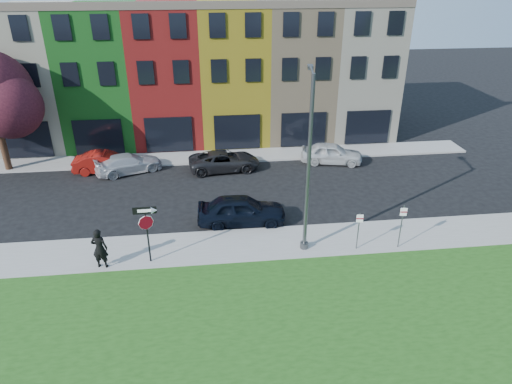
{
  "coord_description": "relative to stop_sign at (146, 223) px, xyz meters",
  "views": [
    {
      "loc": [
        -2.37,
        -16.1,
        12.51
      ],
      "look_at": [
        -0.02,
        4.0,
        2.49
      ],
      "focal_mm": 32.0,
      "sensor_mm": 36.0,
      "label": 1
    }
  ],
  "objects": [
    {
      "name": "sidewalk_far",
      "position": [
        2.22,
        12.92,
        -2.11
      ],
      "size": [
        40.0,
        2.4,
        0.12
      ],
      "primitive_type": "cube",
      "color": "gray",
      "rests_on": "ground"
    },
    {
      "name": "parked_car_white",
      "position": [
        11.62,
        10.97,
        -1.44
      ],
      "size": [
        3.62,
        5.04,
        1.46
      ],
      "primitive_type": "imported",
      "rotation": [
        0.0,
        0.0,
        1.34
      ],
      "color": "silver",
      "rests_on": "ground"
    },
    {
      "name": "rowhouse_block",
      "position": [
        2.72,
        19.11,
        2.82
      ],
      "size": [
        30.0,
        10.12,
        10.0
      ],
      "color": "beige",
      "rests_on": "ground"
    },
    {
      "name": "stop_sign",
      "position": [
        0.0,
        0.0,
        0.0
      ],
      "size": [
        1.05,
        0.11,
        2.88
      ],
      "rotation": [
        0.0,
        0.0,
        0.02
      ],
      "color": "black",
      "rests_on": "sidewalk_near"
    },
    {
      "name": "parked_car_red",
      "position": [
        -3.92,
        11.2,
        -1.47
      ],
      "size": [
        1.56,
        4.25,
        1.39
      ],
      "primitive_type": "imported",
      "rotation": [
        0.0,
        0.0,
        1.58
      ],
      "color": "maroon",
      "rests_on": "ground"
    },
    {
      "name": "parking_sign_b",
      "position": [
        11.99,
        -0.19,
        -0.62
      ],
      "size": [
        0.32,
        0.1,
        2.3
      ],
      "rotation": [
        0.0,
        0.0,
        -0.13
      ],
      "color": "#4A4C4F",
      "rests_on": "sidewalk_near"
    },
    {
      "name": "sidewalk_near",
      "position": [
        7.22,
        0.92,
        -2.11
      ],
      "size": [
        40.0,
        3.0,
        0.12
      ],
      "primitive_type": "cube",
      "color": "gray",
      "rests_on": "ground"
    },
    {
      "name": "ground",
      "position": [
        5.22,
        -2.08,
        -2.17
      ],
      "size": [
        120.0,
        120.0,
        0.0
      ],
      "primitive_type": "plane",
      "color": "black",
      "rests_on": "ground"
    },
    {
      "name": "parked_car_silver",
      "position": [
        -2.38,
        10.95,
        -1.53
      ],
      "size": [
        4.89,
        5.68,
        1.28
      ],
      "primitive_type": "imported",
      "rotation": [
        0.0,
        0.0,
        1.96
      ],
      "color": "#AFAEB3",
      "rests_on": "ground"
    },
    {
      "name": "parked_car_dark",
      "position": [
        4.04,
        10.6,
        -1.5
      ],
      "size": [
        3.0,
        5.16,
        1.33
      ],
      "primitive_type": "imported",
      "rotation": [
        0.0,
        0.0,
        1.65
      ],
      "color": "black",
      "rests_on": "ground"
    },
    {
      "name": "man",
      "position": [
        -2.16,
        -0.18,
        -1.06
      ],
      "size": [
        0.86,
        0.69,
        1.98
      ],
      "primitive_type": "imported",
      "rotation": [
        0.0,
        0.0,
        2.99
      ],
      "color": "black",
      "rests_on": "sidewalk_near"
    },
    {
      "name": "sedan_near",
      "position": [
        4.57,
        3.24,
        -1.37
      ],
      "size": [
        2.26,
        4.86,
        1.6
      ],
      "primitive_type": "imported",
      "rotation": [
        0.0,
        0.0,
        1.53
      ],
      "color": "black",
      "rests_on": "ground"
    },
    {
      "name": "street_lamp",
      "position": [
        7.42,
        0.48,
        2.23
      ],
      "size": [
        0.7,
        2.56,
        8.48
      ],
      "rotation": [
        0.0,
        0.0,
        -0.16
      ],
      "color": "#4A4C4F",
      "rests_on": "sidewalk_near"
    },
    {
      "name": "parking_sign_a",
      "position": [
        9.91,
        -0.09,
        -0.8
      ],
      "size": [
        0.32,
        0.1,
        1.97
      ],
      "rotation": [
        0.0,
        0.0,
        -0.13
      ],
      "color": "#4A4C4F",
      "rests_on": "sidewalk_near"
    }
  ]
}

